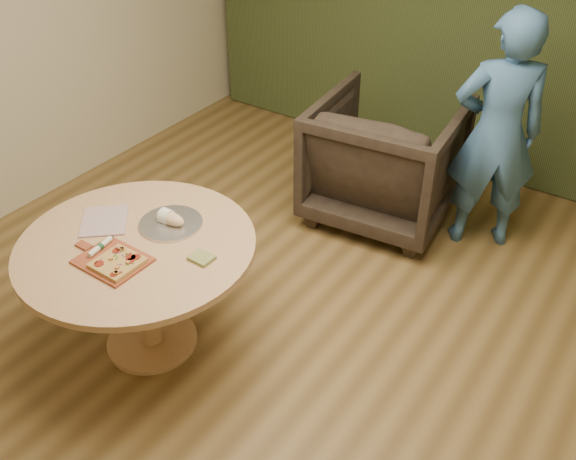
# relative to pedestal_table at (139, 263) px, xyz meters

# --- Properties ---
(room_shell) EXTENTS (5.04, 6.04, 2.84)m
(room_shell) POSITION_rel_pedestal_table_xyz_m (0.58, 0.23, 0.79)
(room_shell) COLOR brown
(room_shell) RESTS_ON ground
(curtain) EXTENTS (4.80, 0.14, 2.78)m
(curtain) POSITION_rel_pedestal_table_xyz_m (0.58, 3.13, 0.79)
(curtain) COLOR #2B3719
(curtain) RESTS_ON ground
(pedestal_table) EXTENTS (1.30, 1.30, 0.75)m
(pedestal_table) POSITION_rel_pedestal_table_xyz_m (0.00, 0.00, 0.00)
(pedestal_table) COLOR tan
(pedestal_table) RESTS_ON ground
(pizza_paddle) EXTENTS (0.45, 0.29, 0.01)m
(pizza_paddle) POSITION_rel_pedestal_table_xyz_m (0.01, -0.19, 0.15)
(pizza_paddle) COLOR #964226
(pizza_paddle) RESTS_ON pedestal_table
(flatbread_pizza) EXTENTS (0.22, 0.22, 0.04)m
(flatbread_pizza) POSITION_rel_pedestal_table_xyz_m (0.08, -0.20, 0.17)
(flatbread_pizza) COLOR #B89347
(flatbread_pizza) RESTS_ON pizza_paddle
(cutlery_roll) EXTENTS (0.05, 0.20, 0.03)m
(cutlery_roll) POSITION_rel_pedestal_table_xyz_m (-0.10, -0.16, 0.17)
(cutlery_roll) COLOR silver
(cutlery_roll) RESTS_ON pizza_paddle
(newspaper) EXTENTS (0.39, 0.39, 0.01)m
(newspaper) POSITION_rel_pedestal_table_xyz_m (-0.29, 0.05, 0.15)
(newspaper) COLOR beige
(newspaper) RESTS_ON pedestal_table
(serving_tray) EXTENTS (0.36, 0.36, 0.02)m
(serving_tray) POSITION_rel_pedestal_table_xyz_m (0.04, 0.24, 0.15)
(serving_tray) COLOR silver
(serving_tray) RESTS_ON pedestal_table
(bread_roll) EXTENTS (0.19, 0.09, 0.09)m
(bread_roll) POSITION_rel_pedestal_table_xyz_m (0.03, 0.24, 0.18)
(bread_roll) COLOR #D6B582
(bread_roll) RESTS_ON serving_tray
(green_packet) EXTENTS (0.12, 0.10, 0.02)m
(green_packet) POSITION_rel_pedestal_table_xyz_m (0.39, 0.09, 0.15)
(green_packet) COLOR #5D672E
(green_packet) RESTS_ON pedestal_table
(armchair) EXTENTS (1.10, 1.04, 1.04)m
(armchair) POSITION_rel_pedestal_table_xyz_m (0.49, 2.03, -0.09)
(armchair) COLOR black
(armchair) RESTS_ON ground
(person_standing) EXTENTS (0.74, 0.67, 1.70)m
(person_standing) POSITION_rel_pedestal_table_xyz_m (1.22, 2.14, 0.24)
(person_standing) COLOR #3A6592
(person_standing) RESTS_ON ground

